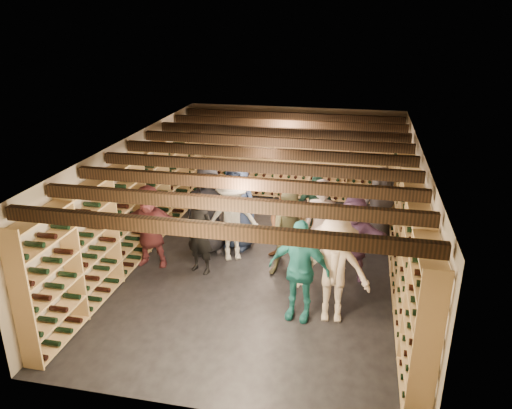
{
  "coord_description": "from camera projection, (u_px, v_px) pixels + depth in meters",
  "views": [
    {
      "loc": [
        1.65,
        -8.67,
        4.68
      ],
      "look_at": [
        -0.22,
        0.2,
        1.16
      ],
      "focal_mm": 35.0,
      "sensor_mm": 36.0,
      "label": 1
    }
  ],
  "objects": [
    {
      "name": "crate_loose",
      "position": [
        321.0,
        220.0,
        11.74
      ],
      "size": [
        0.51,
        0.35,
        0.17
      ],
      "primitive_type": "cube",
      "rotation": [
        0.0,
        0.0,
        -0.04
      ],
      "color": "tan",
      "rests_on": "ground"
    },
    {
      "name": "person_7",
      "position": [
        321.0,
        231.0,
        9.06
      ],
      "size": [
        0.71,
        0.48,
        1.91
      ],
      "primitive_type": "imported",
      "rotation": [
        0.0,
        0.0,
        -0.04
      ],
      "color": "gray",
      "rests_on": "ground"
    },
    {
      "name": "person_10",
      "position": [
        315.0,
        208.0,
        10.67
      ],
      "size": [
        0.95,
        0.63,
        1.5
      ],
      "primitive_type": "imported",
      "rotation": [
        0.0,
        0.0,
        0.33
      ],
      "color": "#204637",
      "rests_on": "ground"
    },
    {
      "name": "person_6",
      "position": [
        238.0,
        206.0,
        10.29
      ],
      "size": [
        1.04,
        0.82,
        1.86
      ],
      "primitive_type": "imported",
      "rotation": [
        0.0,
        0.0,
        -0.28
      ],
      "color": "#23304F",
      "rests_on": "ground"
    },
    {
      "name": "person_4",
      "position": [
        299.0,
        270.0,
        7.89
      ],
      "size": [
        1.05,
        0.56,
        1.71
      ],
      "primitive_type": "imported",
      "rotation": [
        0.0,
        0.0,
        -0.15
      ],
      "color": "#1F726E",
      "rests_on": "ground"
    },
    {
      "name": "person_11",
      "position": [
        353.0,
        237.0,
        9.12
      ],
      "size": [
        1.58,
        0.77,
        1.63
      ],
      "primitive_type": "imported",
      "rotation": [
        0.0,
        0.0,
        -0.2
      ],
      "color": "#7F578D",
      "rests_on": "ground"
    },
    {
      "name": "person_1",
      "position": [
        200.0,
        234.0,
        9.33
      ],
      "size": [
        0.66,
        0.53,
        1.58
      ],
      "primitive_type": "imported",
      "rotation": [
        0.0,
        0.0,
        -0.3
      ],
      "color": "black",
      "rests_on": "ground"
    },
    {
      "name": "person_3",
      "position": [
        334.0,
        270.0,
        7.81
      ],
      "size": [
        1.19,
        0.74,
        1.78
      ],
      "primitive_type": "imported",
      "rotation": [
        0.0,
        0.0,
        0.07
      ],
      "color": "beige",
      "rests_on": "ground"
    },
    {
      "name": "walls",
      "position": [
        265.0,
        207.0,
        9.48
      ],
      "size": [
        5.52,
        8.02,
        2.4
      ],
      "color": "tan",
      "rests_on": "ground"
    },
    {
      "name": "wine_rack_right",
      "position": [
        404.0,
        224.0,
        9.03
      ],
      "size": [
        0.32,
        7.5,
        2.15
      ],
      "color": "tan",
      "rests_on": "ground"
    },
    {
      "name": "wine_rack_left",
      "position": [
        140.0,
        203.0,
        10.02
      ],
      "size": [
        0.32,
        7.5,
        2.15
      ],
      "color": "tan",
      "rests_on": "ground"
    },
    {
      "name": "person_8",
      "position": [
        287.0,
        223.0,
        9.73
      ],
      "size": [
        0.98,
        0.89,
        1.64
      ],
      "primitive_type": "imported",
      "rotation": [
        0.0,
        0.0,
        -0.42
      ],
      "color": "#462A18",
      "rests_on": "ground"
    },
    {
      "name": "ground",
      "position": [
        265.0,
        263.0,
        9.91
      ],
      "size": [
        8.0,
        8.0,
        0.0
      ],
      "primitive_type": "plane",
      "color": "black",
      "rests_on": "ground"
    },
    {
      "name": "ceiling",
      "position": [
        266.0,
        146.0,
        9.05
      ],
      "size": [
        5.5,
        8.0,
        0.01
      ],
      "primitive_type": "cube",
      "color": "beige",
      "rests_on": "walls"
    },
    {
      "name": "crate_stack_left",
      "position": [
        298.0,
        221.0,
        11.25
      ],
      "size": [
        0.53,
        0.37,
        0.51
      ],
      "rotation": [
        0.0,
        0.0,
        -0.09
      ],
      "color": "tan",
      "rests_on": "ground"
    },
    {
      "name": "ceiling_joists",
      "position": [
        266.0,
        153.0,
        9.1
      ],
      "size": [
        5.4,
        7.12,
        0.18
      ],
      "color": "black",
      "rests_on": "ground"
    },
    {
      "name": "person_12",
      "position": [
        380.0,
        208.0,
        10.28
      ],
      "size": [
        1.01,
        0.84,
        1.77
      ],
      "primitive_type": "imported",
      "rotation": [
        0.0,
        0.0,
        0.38
      ],
      "color": "#37353B",
      "rests_on": "ground"
    },
    {
      "name": "person_0",
      "position": [
        208.0,
        209.0,
        10.09
      ],
      "size": [
        1.09,
        0.92,
        1.89
      ],
      "primitive_type": "imported",
      "rotation": [
        0.0,
        0.0,
        0.41
      ],
      "color": "black",
      "rests_on": "ground"
    },
    {
      "name": "person_2",
      "position": [
        291.0,
        234.0,
        9.21
      ],
      "size": [
        0.94,
        0.8,
        1.68
      ],
      "primitive_type": "imported",
      "rotation": [
        0.0,
        0.0,
        0.22
      ],
      "color": "brown",
      "rests_on": "ground"
    },
    {
      "name": "crate_stack_right",
      "position": [
        319.0,
        213.0,
        11.45
      ],
      "size": [
        0.57,
        0.46,
        0.68
      ],
      "rotation": [
        0.0,
        0.0,
        -0.3
      ],
      "color": "tan",
      "rests_on": "ground"
    },
    {
      "name": "wine_rack_back",
      "position": [
        293.0,
        159.0,
        13.02
      ],
      "size": [
        4.7,
        0.3,
        2.15
      ],
      "color": "tan",
      "rests_on": "ground"
    },
    {
      "name": "person_5",
      "position": [
        150.0,
        226.0,
        9.59
      ],
      "size": [
        1.53,
        0.52,
        1.64
      ],
      "primitive_type": "imported",
      "rotation": [
        0.0,
        0.0,
        0.02
      ],
      "color": "brown",
      "rests_on": "ground"
    },
    {
      "name": "person_9",
      "position": [
        232.0,
        220.0,
        9.82
      ],
      "size": [
        1.25,
        1.0,
        1.7
      ],
      "primitive_type": "imported",
      "rotation": [
        0.0,
        0.0,
        0.4
      ],
      "color": "#9D9C8E",
      "rests_on": "ground"
    }
  ]
}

